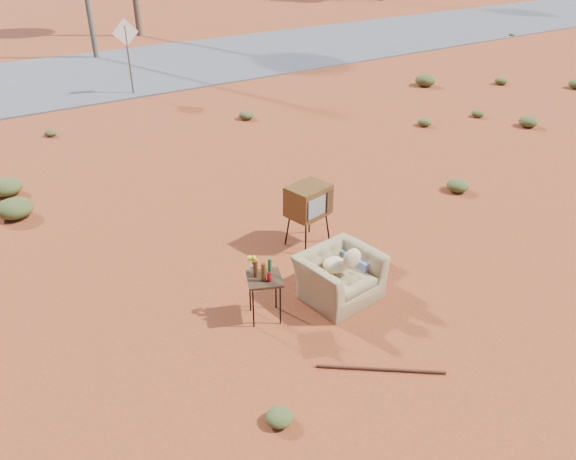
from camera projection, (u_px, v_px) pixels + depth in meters
ground at (329, 316)px, 7.68m from camera, size 140.00×140.00×0.00m
highway at (59, 79)px, 18.62m from camera, size 140.00×7.00×0.04m
armchair at (343, 269)px, 7.92m from camera, size 1.30×0.93×0.92m
tv_unit at (308, 201)px, 8.99m from camera, size 0.74×0.64×1.04m
side_table at (262, 275)px, 7.34m from camera, size 0.59×0.59×0.91m
rusty_bar at (380, 369)px, 6.74m from camera, size 1.25×0.97×0.04m
road_sign at (127, 43)px, 16.41m from camera, size 0.78×0.06×2.19m
scrub_patch at (152, 201)px, 10.43m from camera, size 17.49×8.07×0.33m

